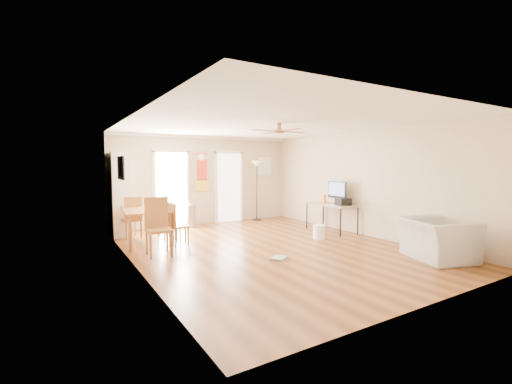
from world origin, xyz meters
TOP-DOWN VIEW (x-y plane):
  - floor at (0.00, 0.00)m, footprint 7.00×7.00m
  - ceiling at (0.00, 0.00)m, footprint 5.50×7.00m
  - wall_back at (0.00, 3.50)m, footprint 5.50×0.04m
  - wall_front at (0.00, -3.50)m, footprint 5.50×0.04m
  - wall_left at (-2.75, 0.00)m, footprint 0.04×7.00m
  - wall_right at (2.75, 0.00)m, footprint 0.04×7.00m
  - crown_molding at (0.00, 0.00)m, footprint 5.50×7.00m
  - kitchen_doorway at (-1.05, 3.48)m, footprint 0.90×0.10m
  - bathroom_doorway at (0.75, 3.48)m, footprint 0.80×0.10m
  - wall_decal at (-0.13, 3.48)m, footprint 0.46×0.03m
  - ac_grille at (2.05, 3.47)m, footprint 0.50×0.04m
  - framed_poster at (-2.73, 1.40)m, footprint 0.04×0.66m
  - ceiling_fan at (0.00, -0.30)m, footprint 1.24×1.24m
  - bookshelf at (-2.52, 3.03)m, footprint 0.51×0.97m
  - dining_table at (-2.15, 1.88)m, footprint 1.06×1.63m
  - dining_chair_right_a at (-1.60, 1.49)m, footprint 0.49×0.49m
  - dining_chair_right_b at (-1.60, 1.29)m, footprint 0.46×0.46m
  - dining_chair_near at (-2.19, 0.62)m, footprint 0.48×0.48m
  - dining_chair_far at (-2.35, 2.52)m, footprint 0.48×0.48m
  - trash_can at (-0.61, 3.16)m, footprint 0.31×0.31m
  - torchiere_lamp at (1.60, 3.22)m, footprint 0.44×0.44m
  - computer_desk at (2.36, 0.67)m, footprint 0.68×1.36m
  - imac at (2.47, 0.58)m, footprint 0.20×0.64m
  - keyboard at (2.20, 0.47)m, footprint 0.17×0.39m
  - printer at (2.45, 0.34)m, footprint 0.39×0.42m
  - orange_bottle at (2.30, 0.87)m, footprint 0.09×0.09m
  - wastebasket_a at (1.47, 0.12)m, footprint 0.31×0.31m
  - floor_cloth at (-0.35, -0.82)m, footprint 0.39×0.37m
  - armchair at (2.15, -2.33)m, footprint 1.36×1.45m

SIDE VIEW (x-z plane):
  - floor at x=0.00m, z-range 0.00..0.00m
  - floor_cloth at x=-0.35m, z-range 0.00..0.04m
  - wastebasket_a at x=1.47m, z-range 0.00..0.33m
  - trash_can at x=-0.61m, z-range 0.00..0.64m
  - computer_desk at x=2.36m, z-range 0.00..0.73m
  - armchair at x=2.15m, z-range 0.00..0.76m
  - dining_table at x=-2.15m, z-range 0.00..0.77m
  - dining_chair_right_b at x=-1.60m, z-range 0.00..0.92m
  - dining_chair_right_a at x=-1.60m, z-range 0.00..0.94m
  - dining_chair_far at x=-2.35m, z-range 0.00..1.00m
  - dining_chair_near at x=-2.19m, z-range 0.00..1.12m
  - keyboard at x=2.20m, z-range 0.73..0.74m
  - printer at x=2.45m, z-range 0.73..0.91m
  - orange_bottle at x=2.30m, z-range 0.73..0.97m
  - torchiere_lamp at x=1.60m, z-range 0.00..1.88m
  - imac at x=2.47m, z-range 0.73..1.32m
  - bookshelf at x=-2.52m, z-range 0.00..2.07m
  - kitchen_doorway at x=-1.05m, z-range 0.00..2.10m
  - bathroom_doorway at x=0.75m, z-range 0.00..2.10m
  - wall_back at x=0.00m, z-range 0.00..2.60m
  - wall_front at x=0.00m, z-range 0.00..2.60m
  - wall_left at x=-2.75m, z-range 0.00..2.60m
  - wall_right at x=2.75m, z-range 0.00..2.60m
  - wall_decal at x=-0.13m, z-range 1.00..2.10m
  - ac_grille at x=2.05m, z-range 1.40..2.00m
  - framed_poster at x=-2.73m, z-range 1.46..1.94m
  - ceiling_fan at x=0.00m, z-range 2.33..2.53m
  - crown_molding at x=0.00m, z-range 2.52..2.60m
  - ceiling at x=0.00m, z-range 2.60..2.60m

